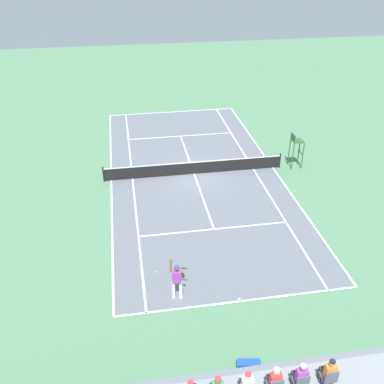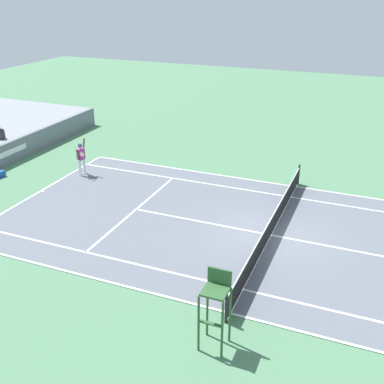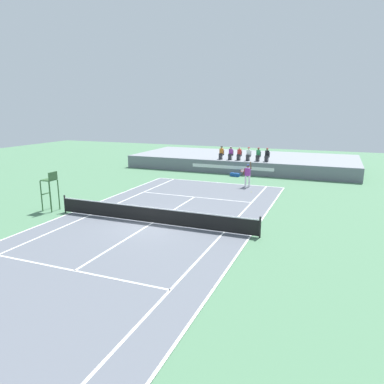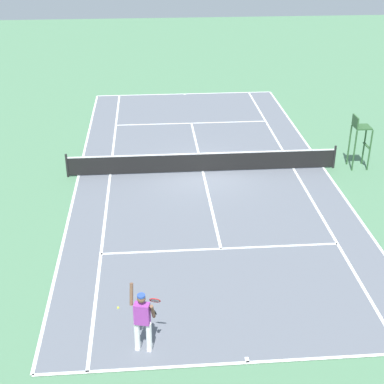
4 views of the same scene
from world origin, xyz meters
name	(u,v)px [view 4 (image 4 of 4)]	position (x,y,z in m)	size (l,w,h in m)	color
ground_plane	(203,172)	(0.00, 0.00, 0.00)	(80.00, 80.00, 0.00)	#4C7A56
court	(203,172)	(0.00, 0.00, 0.01)	(11.08, 23.88, 0.03)	slate
net	(203,161)	(0.00, 0.00, 0.52)	(11.98, 0.10, 1.07)	black
tennis_player	(143,320)	(2.67, 11.16, 0.99)	(0.83, 0.61, 2.08)	white
tennis_ball	(118,308)	(3.42, 9.37, 0.03)	(0.07, 0.07, 0.07)	#D1E533
umpire_chair	(360,135)	(-6.97, 0.00, 1.56)	(0.77, 0.77, 2.44)	#2D562D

